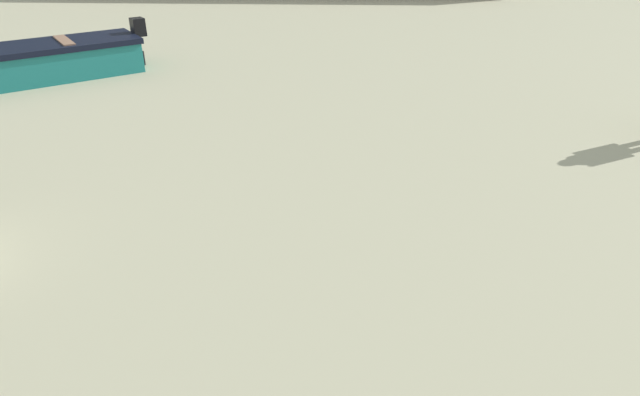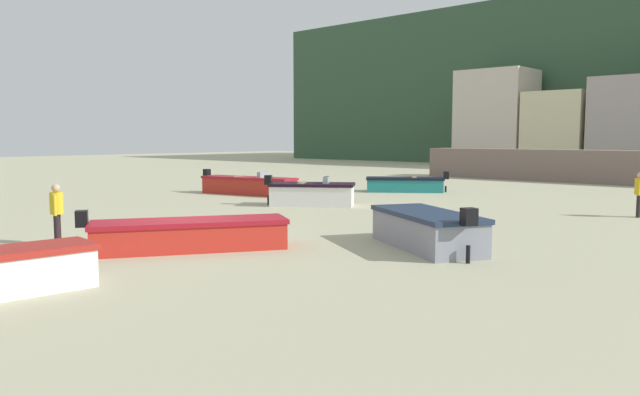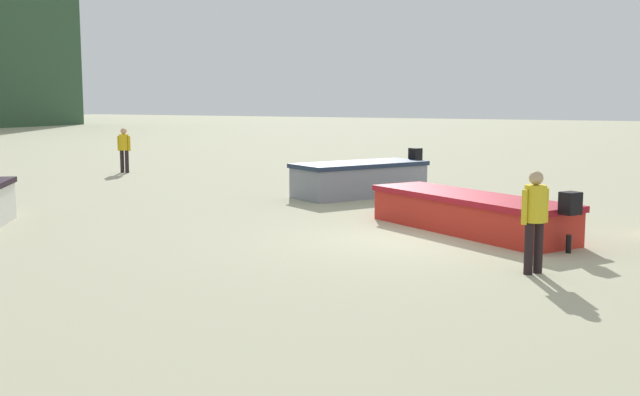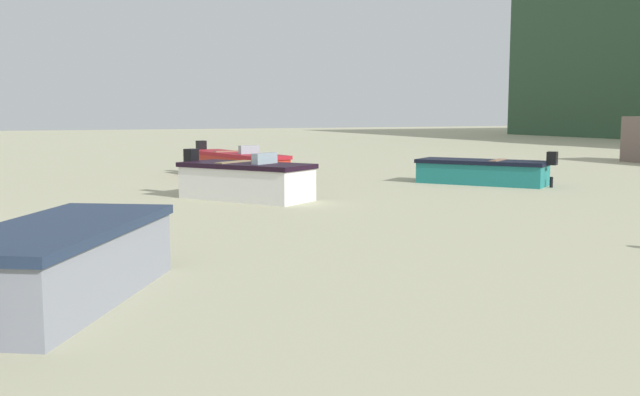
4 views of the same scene
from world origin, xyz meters
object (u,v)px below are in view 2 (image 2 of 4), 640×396
boat_red_1 (189,235)px  boat_teal_5 (405,184)px  beach_walker_foreground (57,209)px  beach_walker_distant (640,191)px  boat_red_4 (248,185)px  boat_white_2 (312,194)px  boat_grey_3 (427,230)px

boat_red_1 → boat_teal_5: (-5.32, 17.53, -0.00)m
beach_walker_foreground → beach_walker_distant: (9.97, 16.47, 0.00)m
boat_red_4 → beach_walker_distant: beach_walker_distant is taller
boat_white_2 → boat_red_1: bearing=-9.0°
boat_white_2 → beach_walker_distant: beach_walker_distant is taller
beach_walker_foreground → beach_walker_distant: bearing=94.7°
boat_teal_5 → boat_grey_3: bearing=179.2°
beach_walker_distant → boat_red_1: bearing=148.0°
boat_teal_5 → beach_walker_distant: 12.39m
boat_red_1 → beach_walker_foreground: beach_walker_foreground is taller
boat_white_2 → boat_grey_3: boat_white_2 is taller
boat_white_2 → beach_walker_foreground: 11.42m
boat_red_1 → beach_walker_distant: size_ratio=3.00×
boat_white_2 → boat_teal_5: size_ratio=0.92×
boat_grey_3 → beach_walker_foreground: beach_walker_foreground is taller
boat_grey_3 → boat_white_2: bearing=90.0°
boat_red_1 → boat_teal_5: size_ratio=1.19×
boat_red_4 → beach_walker_foreground: size_ratio=3.40×
boat_white_2 → boat_red_4: boat_white_2 is taller
boat_grey_3 → boat_red_4: size_ratio=0.74×
boat_red_1 → boat_red_4: boat_red_4 is taller
beach_walker_distant → boat_red_4: bearing=94.7°
boat_grey_3 → beach_walker_foreground: 9.80m
boat_white_2 → boat_red_4: 5.95m
boat_grey_3 → boat_red_4: 16.07m
boat_red_4 → boat_teal_5: (4.95, 6.56, -0.07)m
boat_red_4 → beach_walker_distant: size_ratio=3.40×
boat_grey_3 → boat_teal_5: boat_grey_3 is taller
boat_red_4 → boat_teal_5: bearing=131.9°
beach_walker_distant → boat_grey_3: bearing=159.8°
boat_red_1 → boat_red_4: (-10.27, 10.97, 0.06)m
boat_grey_3 → beach_walker_foreground: size_ratio=2.50×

